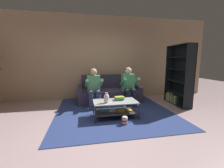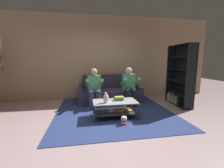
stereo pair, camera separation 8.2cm
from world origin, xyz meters
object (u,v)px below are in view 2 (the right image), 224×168
Objects in this scene: coffee_table at (115,107)px; couch at (110,93)px; popcorn_tub at (124,120)px; book_stack at (119,98)px; person_seated_right at (129,85)px; bookshelf at (180,82)px; person_seated_left at (94,86)px; vase at (106,98)px.

couch is at bearing 85.99° from coffee_table.
book_stack is at bearing 88.61° from popcorn_tub.
person_seated_right is 1.56m from bookshelf.
coffee_table is 4.52× the size of book_stack.
person_seated_left is 2.63m from bookshelf.
coffee_table is (0.43, -0.95, -0.36)m from person_seated_left.
person_seated_left is 1.08m from vase.
bookshelf reaches higher than book_stack.
popcorn_tub is (0.34, -0.35, -0.42)m from vase.
coffee_table is at bearing -123.97° from person_seated_right.
person_seated_right reaches higher than coffee_table.
coffee_table is at bearing -65.51° from person_seated_left.
person_seated_right is at bearing 69.35° from popcorn_tub.
bookshelf is (2.42, 0.85, 0.19)m from vase.
person_seated_right is at bearing 172.35° from bookshelf.
couch is at bearing 45.00° from person_seated_left.
person_seated_right is at bearing 50.63° from vase.
person_seated_left reaches higher than vase.
couch is at bearing 160.41° from bookshelf.
person_seated_left is at bearing 114.49° from coffee_table.
vase reaches higher than book_stack.
book_stack reaches higher than popcorn_tub.
bookshelf reaches higher than couch.
person_seated_right reaches higher than couch.
couch is 8.61× the size of vase.
person_seated_right is 6.12× the size of popcorn_tub.
person_seated_right reaches higher than popcorn_tub.
popcorn_tub is (-0.01, -0.54, -0.35)m from book_stack.
person_seated_right is at bearing 59.32° from book_stack.
bookshelf reaches higher than person_seated_left.
vase is at bearing -160.58° from bookshelf.
book_stack is 0.64m from popcorn_tub.
bookshelf is (2.07, 0.67, 0.26)m from book_stack.
vase is at bearing -101.84° from couch.
bookshelf reaches higher than vase.
vase is at bearing -152.08° from book_stack.
coffee_table is (-0.64, -0.95, -0.37)m from person_seated_right.
person_seated_right is 0.63× the size of bookshelf.
popcorn_tub is (0.54, -1.41, -0.52)m from person_seated_left.
coffee_table is 0.57× the size of bookshelf.
coffee_table is at bearing 103.24° from popcorn_tub.
couch is 1.81× the size of person_seated_left.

